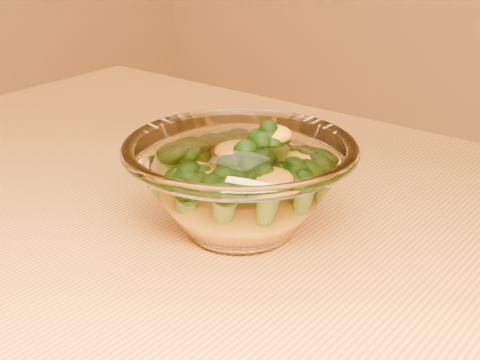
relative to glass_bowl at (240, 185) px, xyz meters
name	(u,v)px	position (x,y,z in m)	size (l,w,h in m)	color
glass_bowl	(240,185)	(0.00, 0.00, 0.00)	(0.19, 0.19, 0.08)	white
cheese_sauce	(240,204)	(0.00, 0.00, -0.02)	(0.10, 0.10, 0.03)	#F8A314
broccoli_heap	(244,172)	(0.00, 0.00, 0.01)	(0.12, 0.11, 0.07)	black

